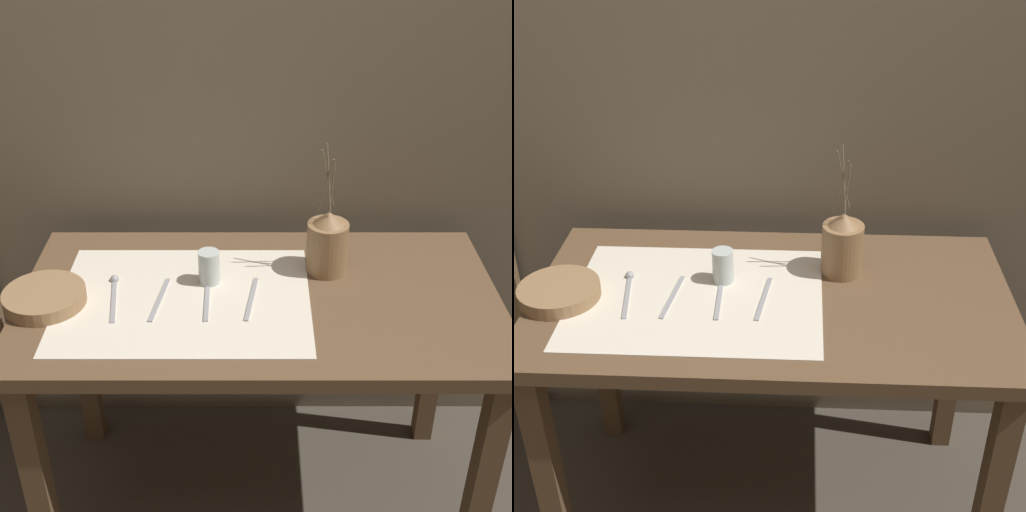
{
  "view_description": "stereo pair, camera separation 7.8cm",
  "coord_description": "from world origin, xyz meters",
  "views": [
    {
      "loc": [
        -0.01,
        -1.57,
        1.84
      ],
      "look_at": [
        -0.01,
        0.0,
        0.9
      ],
      "focal_mm": 50.0,
      "sensor_mm": 36.0,
      "label": 1
    },
    {
      "loc": [
        0.07,
        -1.57,
        1.84
      ],
      "look_at": [
        -0.01,
        0.0,
        0.9
      ],
      "focal_mm": 50.0,
      "sensor_mm": 36.0,
      "label": 2
    }
  ],
  "objects": [
    {
      "name": "ground_plane",
      "position": [
        0.0,
        0.0,
        0.0
      ],
      "size": [
        12.0,
        12.0,
        0.0
      ],
      "primitive_type": "plane",
      "color": "#473F35"
    },
    {
      "name": "stone_wall_back",
      "position": [
        0.0,
        0.45,
        1.2
      ],
      "size": [
        7.0,
        0.06,
        2.4
      ],
      "color": "#6B5E4C",
      "rests_on": "ground_plane"
    },
    {
      "name": "wooden_table",
      "position": [
        0.0,
        0.0,
        0.67
      ],
      "size": [
        1.27,
        0.69,
        0.78
      ],
      "color": "brown",
      "rests_on": "ground_plane"
    },
    {
      "name": "linen_cloth",
      "position": [
        -0.2,
        -0.02,
        0.79
      ],
      "size": [
        0.66,
        0.5,
        0.0
      ],
      "color": "beige",
      "rests_on": "wooden_table"
    },
    {
      "name": "pitcher_with_flowers",
      "position": [
        0.19,
        0.12,
        0.87
      ],
      "size": [
        0.11,
        0.11,
        0.37
      ],
      "color": "olive",
      "rests_on": "wooden_table"
    },
    {
      "name": "wooden_bowl",
      "position": [
        -0.56,
        -0.04,
        0.8
      ],
      "size": [
        0.21,
        0.21,
        0.04
      ],
      "color": "#8E6B47",
      "rests_on": "wooden_table"
    },
    {
      "name": "glass_tumbler_near",
      "position": [
        -0.14,
        0.06,
        0.83
      ],
      "size": [
        0.06,
        0.06,
        0.09
      ],
      "color": "#B7C1BC",
      "rests_on": "wooden_table"
    },
    {
      "name": "spoon_outer",
      "position": [
        -0.39,
        0.02,
        0.79
      ],
      "size": [
        0.05,
        0.21,
        0.02
      ],
      "color": "#939399",
      "rests_on": "wooden_table"
    },
    {
      "name": "fork_inner",
      "position": [
        -0.26,
        -0.03,
        0.79
      ],
      "size": [
        0.04,
        0.2,
        0.0
      ],
      "color": "#939399",
      "rests_on": "wooden_table"
    },
    {
      "name": "fork_outer",
      "position": [
        -0.14,
        -0.03,
        0.79
      ],
      "size": [
        0.02,
        0.2,
        0.0
      ],
      "color": "#939399",
      "rests_on": "wooden_table"
    },
    {
      "name": "knife_center",
      "position": [
        -0.02,
        -0.03,
        0.79
      ],
      "size": [
        0.04,
        0.2,
        0.0
      ],
      "color": "#939399",
      "rests_on": "wooden_table"
    }
  ]
}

